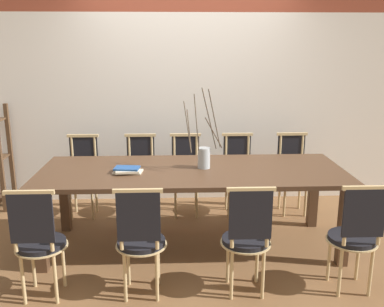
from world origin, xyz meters
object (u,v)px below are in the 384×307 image
Objects in this scene: dining_table at (192,178)px; chair_far_center at (186,172)px; book_stack at (127,170)px; vase_centerpiece at (204,156)px; chair_near_center at (247,236)px.

chair_far_center is at bearing 92.48° from dining_table.
book_stack reaches higher than dining_table.
vase_centerpiece is at bearing 10.11° from book_stack.
dining_table is 0.59m from book_stack.
vase_centerpiece is at bearing 106.95° from chair_near_center.
vase_centerpiece reaches higher than chair_far_center.
book_stack is at bearing 141.80° from chair_near_center.
dining_table is at bearing 92.48° from chair_far_center.
chair_far_center reaches higher than book_stack.
vase_centerpiece is (0.15, -0.78, 0.39)m from chair_far_center.
chair_far_center is (-0.04, 0.83, -0.19)m from dining_table.
book_stack is (-0.69, -0.12, -0.09)m from vase_centerpiece.
vase_centerpiece is at bearing 21.81° from dining_table.
dining_table is 3.09× the size of chair_near_center.
chair_near_center is at bearing -65.59° from dining_table.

